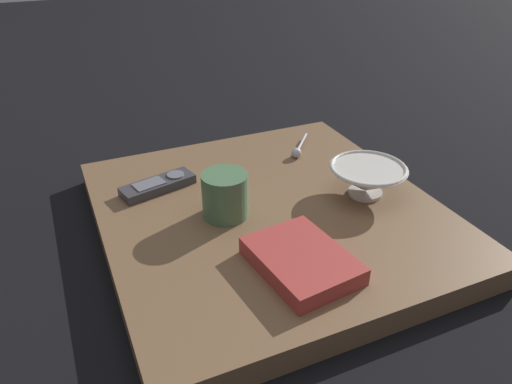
% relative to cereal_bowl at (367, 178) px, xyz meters
% --- Properties ---
extents(ground_plane, '(6.00, 6.00, 0.00)m').
position_rel_cereal_bowl_xyz_m(ground_plane, '(0.20, -0.04, -0.08)').
color(ground_plane, black).
extents(table, '(0.63, 0.66, 0.05)m').
position_rel_cereal_bowl_xyz_m(table, '(0.20, -0.04, -0.06)').
color(table, brown).
rests_on(table, ground).
extents(cereal_bowl, '(0.15, 0.15, 0.06)m').
position_rel_cereal_bowl_xyz_m(cereal_bowl, '(0.00, 0.00, 0.00)').
color(cereal_bowl, beige).
rests_on(cereal_bowl, table).
extents(coffee_mug, '(0.09, 0.09, 0.09)m').
position_rel_cereal_bowl_xyz_m(coffee_mug, '(0.28, -0.04, 0.01)').
color(coffee_mug, '#4C724C').
rests_on(coffee_mug, table).
extents(teaspoon, '(0.09, 0.10, 0.02)m').
position_rel_cereal_bowl_xyz_m(teaspoon, '(0.04, -0.21, -0.02)').
color(teaspoon, silver).
rests_on(teaspoon, table).
extents(tv_remote_near, '(0.16, 0.09, 0.02)m').
position_rel_cereal_bowl_xyz_m(tv_remote_near, '(0.38, -0.19, -0.03)').
color(tv_remote_near, '#38383D').
rests_on(tv_remote_near, table).
extents(paperback_book, '(0.15, 0.19, 0.03)m').
position_rel_cereal_bowl_xyz_m(paperback_book, '(0.23, 0.15, -0.02)').
color(paperback_book, '#AD3833').
rests_on(paperback_book, table).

